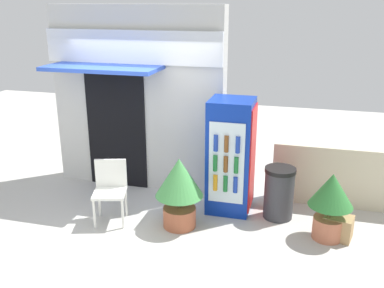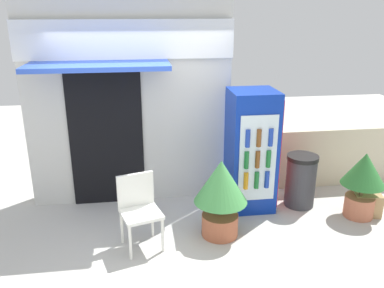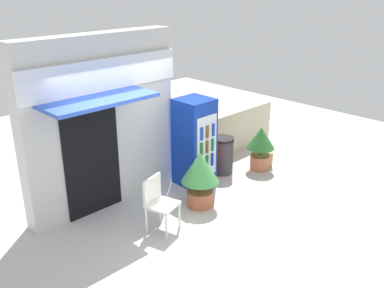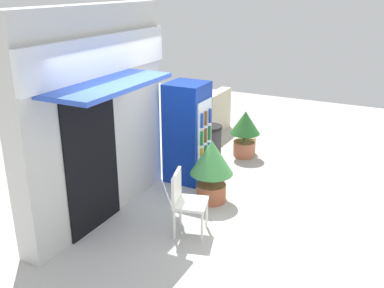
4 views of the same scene
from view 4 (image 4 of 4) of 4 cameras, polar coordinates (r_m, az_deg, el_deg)
name	(u,v)px [view 4 (image 4 of 4)]	position (r m, az deg, el deg)	size (l,w,h in m)	color
ground	(199,230)	(6.32, 0.88, -11.07)	(16.00, 16.00, 0.00)	beige
storefront_building	(95,115)	(6.28, -12.40, 3.69)	(2.91, 1.11, 3.02)	silver
drink_cooler	(188,132)	(7.54, -0.54, 1.52)	(0.66, 0.70, 1.73)	#0C2D9E
plastic_chair	(185,198)	(6.02, -0.96, -7.05)	(0.56, 0.54, 0.90)	white
potted_plant_near_shop	(212,164)	(6.83, 2.56, -2.66)	(0.67, 0.67, 1.03)	#AD5B3D
potted_plant_curbside	(245,129)	(8.69, 6.89, 1.95)	(0.59, 0.59, 0.94)	#BC6B4C
trash_bin	(210,145)	(8.29, 2.31, -0.18)	(0.45, 0.45, 0.78)	#38383D
stone_boundary_wall	(203,121)	(9.50, 1.48, 3.05)	(2.55, 0.24, 0.96)	beige
cardboard_box	(244,146)	(8.96, 6.82, -0.31)	(0.37, 0.29, 0.32)	tan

